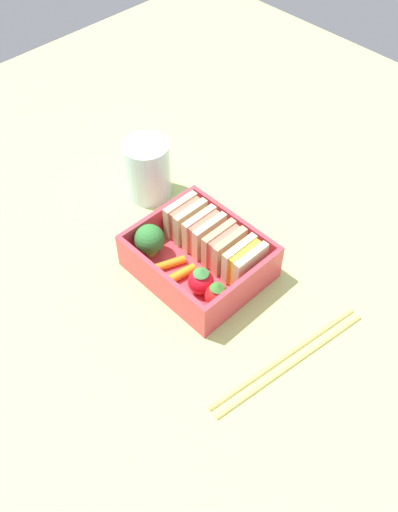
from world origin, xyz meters
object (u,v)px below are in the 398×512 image
sandwich_center_right (244,263)px  strawberry_left (201,281)px  sandwich_center (224,248)px  broccoli_floret (150,240)px  sandwich_center_left (204,233)px  strawberry_far_left (217,295)px  sandwich_left (186,219)px  carrot_stick_left (180,273)px  chopstick_pair (289,359)px  drinking_glass (147,170)px  carrot_stick_far_left (166,265)px

sandwich_center_right → strawberry_left: 5.66cm
sandwich_center → broccoli_floret: bearing=-141.2°
sandwich_center_left → strawberry_far_left: size_ratio=1.47×
strawberry_left → sandwich_center_left: bearing=132.4°
sandwich_left → sandwich_center_right: size_ratio=1.00×
sandwich_center_left → carrot_stick_left: sandwich_center_left is taller
chopstick_pair → drinking_glass: (-31.38, 6.80, 3.89)cm
broccoli_floret → carrot_stick_far_left: broccoli_floret is taller
sandwich_center → chopstick_pair: (14.54, -4.51, -3.27)cm
sandwich_center_left → carrot_stick_left: size_ratio=1.36×
sandwich_center_left → sandwich_center_right: bearing=0.0°
drinking_glass → strawberry_far_left: bearing=-19.8°
sandwich_center_left → strawberry_far_left: (7.45, -5.24, -0.85)cm
sandwich_left → sandwich_center: same height
strawberry_left → strawberry_far_left: 2.69cm
sandwich_center_left → sandwich_left: bearing=180.0°
sandwich_center → carrot_stick_left: 6.15cm
carrot_stick_far_left → strawberry_left: (5.47, 0.69, 1.17)cm
sandwich_center_right → broccoli_floret: bearing=-151.4°
strawberry_far_left → carrot_stick_far_left: bearing=-175.3°
strawberry_far_left → drinking_glass: bearing=160.2°
sandwich_left → sandwich_center_right: (10.23, 0.00, 0.00)cm
carrot_stick_far_left → strawberry_far_left: bearing=4.7°
broccoli_floret → carrot_stick_left: broccoli_floret is taller
sandwich_left → strawberry_far_left: (10.86, -5.24, -0.85)cm
sandwich_center_right → carrot_stick_far_left: size_ratio=1.02×
strawberry_far_left → sandwich_center_left: bearing=144.9°
sandwich_center_right → broccoli_floret: (-10.56, -5.75, 0.19)cm
sandwich_center → drinking_glass: size_ratio=0.61×
sandwich_center_right → strawberry_far_left: (0.63, -5.24, -0.85)cm
sandwich_center_left → broccoli_floret: sandwich_center_left is taller
carrot_stick_far_left → sandwich_center_left: bearing=83.1°
sandwich_center → drinking_glass: bearing=172.3°
sandwich_left → carrot_stick_far_left: size_ratio=1.02×
sandwich_center_left → strawberry_far_left: bearing=-35.1°
carrot_stick_far_left → strawberry_far_left: size_ratio=1.44×
sandwich_center → broccoli_floret: sandwich_center is taller
strawberry_far_left → broccoli_floret: bearing=-177.4°
sandwich_center_left → drinking_glass: drinking_glass is taller
sandwich_left → sandwich_center: 6.82cm
sandwich_center_right → chopstick_pair: 12.44cm
drinking_glass → carrot_stick_far_left: bearing=-32.8°
sandwich_center_right → carrot_stick_left: bearing=-133.8°
broccoli_floret → sandwich_left: bearing=86.8°
sandwich_center_right → carrot_stick_far_left: (-7.53, -5.91, -1.91)cm
carrot_stick_far_left → drinking_glass: (-12.73, 8.20, 2.53)cm
carrot_stick_far_left → strawberry_left: size_ratio=1.35×
strawberry_left → carrot_stick_left: bearing=-174.1°
sandwich_center_left → carrot_stick_left: bearing=-74.8°
sandwich_left → carrot_stick_left: bearing=-48.5°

